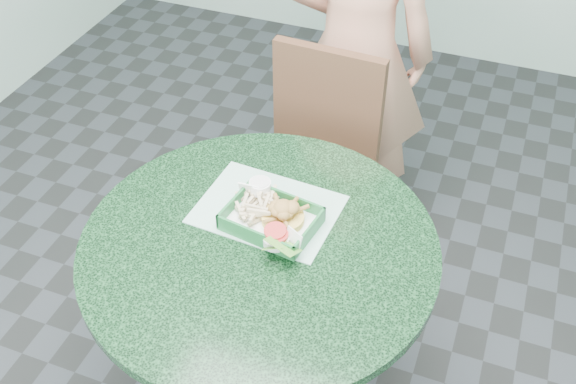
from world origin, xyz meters
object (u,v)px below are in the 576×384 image
(cafe_table, at_px, (261,289))
(food_basket, at_px, (271,227))
(diner_person, at_px, (357,46))
(sauce_ramekin, at_px, (254,193))
(dining_chair, at_px, (317,162))
(crab_sandwich, at_px, (283,216))

(cafe_table, height_order, food_basket, food_basket)
(diner_person, xyz_separation_m, sauce_ramekin, (-0.04, -0.84, -0.02))
(diner_person, distance_m, sauce_ramekin, 0.85)
(dining_chair, xyz_separation_m, diner_person, (0.03, 0.34, 0.29))
(sauce_ramekin, bearing_deg, crab_sandwich, -28.39)
(diner_person, bearing_deg, crab_sandwich, 87.52)
(diner_person, height_order, sauce_ramekin, diner_person)
(cafe_table, bearing_deg, diner_person, 91.59)
(cafe_table, distance_m, dining_chair, 0.65)
(dining_chair, bearing_deg, diner_person, 88.59)
(diner_person, distance_m, food_basket, 0.92)
(cafe_table, relative_size, food_basket, 4.00)
(dining_chair, distance_m, sauce_ramekin, 0.57)
(dining_chair, relative_size, diner_person, 0.57)
(dining_chair, bearing_deg, sauce_ramekin, -88.94)
(food_basket, distance_m, crab_sandwich, 0.05)
(diner_person, bearing_deg, food_basket, 85.82)
(cafe_table, relative_size, dining_chair, 1.02)
(diner_person, bearing_deg, dining_chair, 79.12)
(diner_person, xyz_separation_m, food_basket, (0.04, -0.92, -0.05))
(dining_chair, height_order, crab_sandwich, dining_chair)
(dining_chair, xyz_separation_m, sauce_ramekin, (-0.02, -0.51, 0.27))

